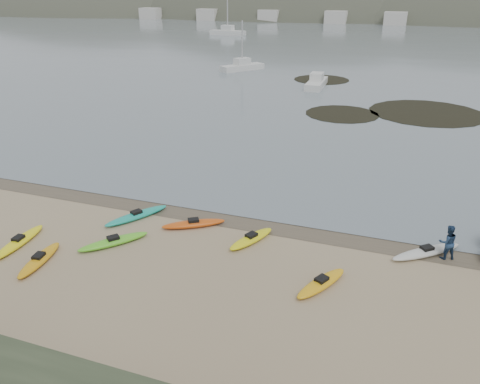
% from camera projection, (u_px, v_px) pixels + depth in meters
% --- Properties ---
extents(ground, '(600.00, 600.00, 0.00)m').
position_uv_depth(ground, '(240.00, 217.00, 25.67)').
color(ground, tan).
rests_on(ground, ground).
extents(wet_sand, '(60.00, 60.00, 0.00)m').
position_uv_depth(wet_sand, '(238.00, 219.00, 25.41)').
color(wet_sand, brown).
rests_on(wet_sand, ground).
extents(water, '(1200.00, 1200.00, 0.00)m').
position_uv_depth(water, '(404.00, 6.00, 284.34)').
color(water, slate).
rests_on(water, ground).
extents(kayaks, '(20.98, 9.79, 0.34)m').
position_uv_depth(kayaks, '(185.00, 242.00, 22.79)').
color(kayaks, '#D85312').
rests_on(kayaks, ground).
extents(person_east, '(0.99, 0.88, 1.70)m').
position_uv_depth(person_east, '(448.00, 242.00, 21.46)').
color(person_east, navy).
rests_on(person_east, ground).
extents(kelp_mats, '(22.47, 24.94, 0.04)m').
position_uv_depth(kelp_mats, '(378.00, 103.00, 50.33)').
color(kelp_mats, black).
rests_on(kelp_mats, water).
extents(moored_boats, '(92.01, 90.71, 1.29)m').
position_uv_depth(moored_boats, '(386.00, 47.00, 92.22)').
color(moored_boats, silver).
rests_on(moored_boats, ground).
extents(far_town, '(199.00, 5.00, 4.00)m').
position_uv_depth(far_town, '(410.00, 19.00, 148.05)').
color(far_town, beige).
rests_on(far_town, ground).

